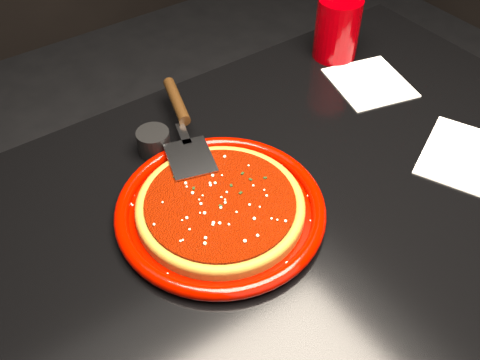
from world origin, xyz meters
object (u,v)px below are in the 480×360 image
at_px(plate, 220,209).
at_px(pizza_server, 184,125).
at_px(cup, 337,28).
at_px(ramekin, 154,142).
at_px(table, 287,312).

relative_size(plate, pizza_server, 1.08).
height_order(plate, cup, cup).
distance_m(pizza_server, ramekin, 0.06).
xyz_separation_m(cup, ramekin, (-0.49, -0.05, -0.04)).
bearing_deg(ramekin, cup, 5.96).
height_order(plate, ramekin, ramekin).
distance_m(plate, pizza_server, 0.19).
xyz_separation_m(plate, pizza_server, (0.04, 0.18, 0.03)).
bearing_deg(table, plate, 161.84).
height_order(table, pizza_server, pizza_server).
relative_size(plate, ramekin, 5.73).
distance_m(table, cup, 0.63).
bearing_deg(plate, cup, 27.61).
bearing_deg(ramekin, table, -58.61).
bearing_deg(pizza_server, ramekin, -175.53).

